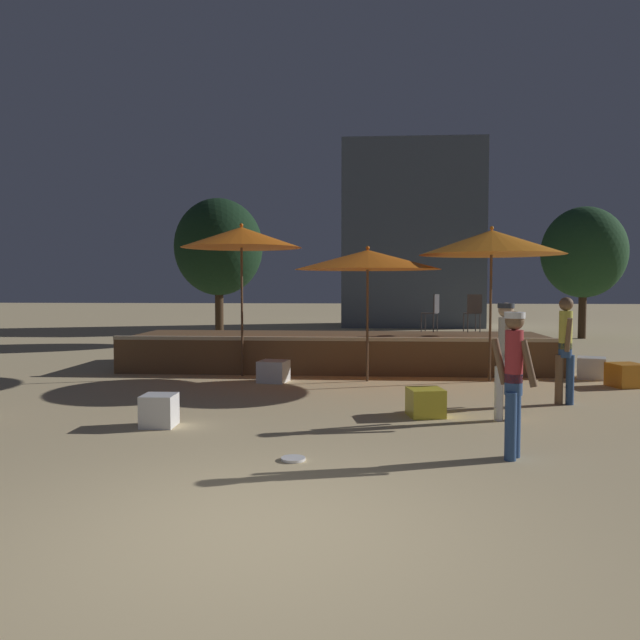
% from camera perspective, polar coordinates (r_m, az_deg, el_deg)
% --- Properties ---
extents(ground_plane, '(120.00, 120.00, 0.00)m').
position_cam_1_polar(ground_plane, '(5.31, -5.66, -18.56)').
color(ground_plane, '#D1B784').
extents(wooden_deck, '(9.81, 3.00, 0.84)m').
position_cam_1_polar(wooden_deck, '(14.92, 1.69, -2.86)').
color(wooden_deck, brown).
rests_on(wooden_deck, ground).
extents(patio_umbrella_0, '(2.90, 2.90, 3.15)m').
position_cam_1_polar(patio_umbrella_0, '(13.09, 15.42, 6.84)').
color(patio_umbrella_0, brown).
rests_on(patio_umbrella_0, ground).
extents(patio_umbrella_1, '(2.58, 2.58, 3.28)m').
position_cam_1_polar(patio_umbrella_1, '(13.52, -7.19, 7.49)').
color(patio_umbrella_1, brown).
rests_on(patio_umbrella_1, ground).
extents(patio_umbrella_2, '(2.96, 2.96, 2.75)m').
position_cam_1_polar(patio_umbrella_2, '(12.69, 4.38, 5.51)').
color(patio_umbrella_2, brown).
rests_on(patio_umbrella_2, ground).
extents(cube_seat_0, '(0.68, 0.68, 0.45)m').
position_cam_1_polar(cube_seat_0, '(13.44, 26.19, -4.55)').
color(cube_seat_0, orange).
rests_on(cube_seat_0, ground).
extents(cube_seat_1, '(0.58, 0.58, 0.42)m').
position_cam_1_polar(cube_seat_1, '(9.54, 9.62, -7.44)').
color(cube_seat_1, yellow).
rests_on(cube_seat_1, ground).
extents(cube_seat_2, '(0.46, 0.46, 0.44)m').
position_cam_1_polar(cube_seat_2, '(9.05, -14.50, -8.01)').
color(cube_seat_2, white).
rests_on(cube_seat_2, ground).
extents(cube_seat_3, '(0.71, 0.71, 0.45)m').
position_cam_1_polar(cube_seat_3, '(14.29, 23.57, -4.04)').
color(cube_seat_3, white).
rests_on(cube_seat_3, ground).
extents(cube_seat_4, '(0.64, 0.64, 0.43)m').
position_cam_1_polar(cube_seat_4, '(12.70, -4.28, -4.70)').
color(cube_seat_4, white).
rests_on(cube_seat_4, ground).
extents(person_1, '(0.30, 0.52, 1.71)m').
position_cam_1_polar(person_1, '(9.40, 16.58, -3.04)').
color(person_1, tan).
rests_on(person_1, ground).
extents(person_2, '(0.50, 0.33, 1.67)m').
position_cam_1_polar(person_2, '(7.37, 17.28, -5.00)').
color(person_2, '#2D4C7F').
rests_on(person_2, ground).
extents(person_3, '(0.30, 0.54, 1.77)m').
position_cam_1_polar(person_3, '(10.98, 21.51, -2.21)').
color(person_3, '#2D4C7F').
rests_on(person_3, ground).
extents(bistro_chair_0, '(0.41, 0.41, 0.90)m').
position_cam_1_polar(bistro_chair_0, '(15.23, 13.84, 0.96)').
color(bistro_chair_0, '#47474C').
rests_on(bistro_chair_0, wooden_deck).
extents(bistro_chair_1, '(0.45, 0.45, 0.90)m').
position_cam_1_polar(bistro_chair_1, '(15.13, 10.30, 0.99)').
color(bistro_chair_1, '#47474C').
rests_on(bistro_chair_1, wooden_deck).
extents(frisbee_disc, '(0.28, 0.28, 0.03)m').
position_cam_1_polar(frisbee_disc, '(7.17, -2.47, -12.56)').
color(frisbee_disc, white).
rests_on(frisbee_disc, ground).
extents(background_tree_0, '(2.91, 2.91, 4.82)m').
position_cam_1_polar(background_tree_0, '(21.07, -9.25, 6.57)').
color(background_tree_0, '#3D2B1C').
rests_on(background_tree_0, ground).
extents(background_tree_1, '(3.00, 3.00, 4.79)m').
position_cam_1_polar(background_tree_1, '(24.70, 22.97, 5.70)').
color(background_tree_1, '#3D2B1C').
rests_on(background_tree_1, ground).
extents(distant_building, '(6.48, 3.97, 8.55)m').
position_cam_1_polar(distant_building, '(30.29, 8.28, 7.59)').
color(distant_building, '#4C5666').
rests_on(distant_building, ground).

